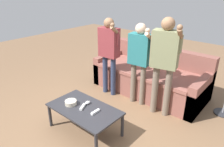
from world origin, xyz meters
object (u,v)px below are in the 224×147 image
(coffee_table, at_px, (84,111))
(snack_bowl, at_px, (71,103))
(player_center, at_px, (139,55))
(player_right, at_px, (165,57))
(game_remote_nunchuk, at_px, (88,102))
(player_left, at_px, (109,48))
(game_remote_wand_near, at_px, (95,112))
(game_remote_wand_far, at_px, (83,107))
(couch, at_px, (150,77))

(coffee_table, distance_m, snack_bowl, 0.24)
(snack_bowl, relative_size, player_center, 0.12)
(snack_bowl, bearing_deg, player_right, 55.19)
(game_remote_nunchuk, height_order, player_left, player_left)
(snack_bowl, relative_size, game_remote_wand_near, 1.13)
(player_right, height_order, game_remote_wand_far, player_right)
(player_right, xyz_separation_m, game_remote_wand_near, (-0.39, -1.09, -0.58))
(couch, height_order, coffee_table, couch)
(player_left, distance_m, player_right, 1.08)
(snack_bowl, height_order, player_left, player_left)
(snack_bowl, height_order, player_right, player_right)
(coffee_table, distance_m, player_center, 1.28)
(couch, height_order, game_remote_wand_far, couch)
(game_remote_nunchuk, height_order, player_center, player_center)
(player_left, xyz_separation_m, player_right, (1.08, 0.02, 0.07))
(player_right, relative_size, game_remote_wand_far, 10.11)
(player_right, bearing_deg, snack_bowl, -124.81)
(player_left, bearing_deg, couch, 47.98)
(player_right, xyz_separation_m, game_remote_wand_far, (-0.61, -1.11, -0.58))
(snack_bowl, xyz_separation_m, player_center, (0.34, 1.20, 0.48))
(coffee_table, distance_m, game_remote_wand_near, 0.21)
(player_center, bearing_deg, game_remote_wand_far, -97.31)
(coffee_table, height_order, player_left, player_left)
(player_right, bearing_deg, game_remote_wand_near, -109.80)
(snack_bowl, bearing_deg, game_remote_nunchuk, 43.27)
(couch, xyz_separation_m, game_remote_wand_near, (0.14, -1.67, 0.11))
(player_left, bearing_deg, game_remote_wand_far, -66.94)
(couch, distance_m, player_left, 1.02)
(snack_bowl, height_order, player_center, player_center)
(couch, bearing_deg, game_remote_wand_near, -85.11)
(game_remote_nunchuk, xyz_separation_m, player_left, (-0.44, 0.97, 0.50))
(couch, bearing_deg, player_right, -47.33)
(game_remote_nunchuk, distance_m, player_center, 1.16)
(game_remote_nunchuk, bearing_deg, player_center, 80.82)
(player_left, bearing_deg, coffee_table, -65.83)
(couch, distance_m, player_center, 0.81)
(coffee_table, xyz_separation_m, player_center, (0.13, 1.15, 0.55))
(game_remote_wand_near, bearing_deg, player_left, 122.87)
(coffee_table, xyz_separation_m, player_right, (0.59, 1.11, 0.64))
(game_remote_nunchuk, xyz_separation_m, game_remote_wand_near, (0.24, -0.09, -0.01))
(snack_bowl, distance_m, player_center, 1.34)
(snack_bowl, distance_m, game_remote_wand_near, 0.43)
(player_center, distance_m, game_remote_wand_far, 1.26)
(game_remote_nunchuk, distance_m, player_right, 1.32)
(player_center, relative_size, game_remote_wand_far, 9.17)
(coffee_table, relative_size, game_remote_wand_far, 6.63)
(coffee_table, xyz_separation_m, game_remote_wand_near, (0.20, 0.02, 0.06))
(snack_bowl, bearing_deg, player_left, 103.27)
(game_remote_wand_near, bearing_deg, player_center, 93.80)
(coffee_table, height_order, game_remote_wand_near, game_remote_wand_near)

